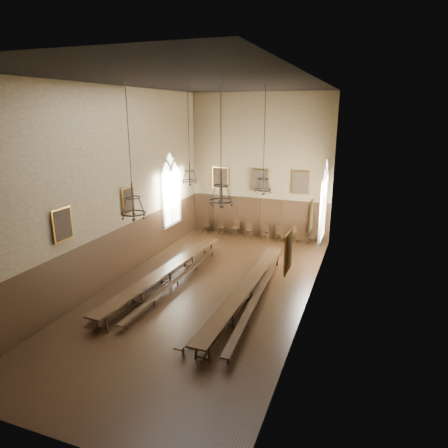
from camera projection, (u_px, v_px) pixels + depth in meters
The scene contains 34 objects.
floor at pixel (204, 293), 18.03m from camera, with size 9.00×18.00×0.02m, color black.
ceiling at pixel (201, 81), 15.55m from camera, with size 9.00×18.00×0.02m, color black.
wall_back at pixel (260, 167), 24.91m from camera, with size 9.00×0.02×9.00m, color olive.
wall_front at pixel (39, 274), 8.67m from camera, with size 9.00×0.02×9.00m, color olive.
wall_left at pixel (113, 188), 18.29m from camera, with size 0.02×18.00×9.00m, color olive.
wall_right at pixel (311, 203), 15.28m from camera, with size 0.02×18.00×9.00m, color olive.
wainscot_panelling at pixel (204, 267), 17.68m from camera, with size 9.00×18.00×2.50m, color black, non-canonical shape.
table_left at pixel (166, 277), 18.74m from camera, with size 1.29×10.08×0.78m.
table_right at pixel (246, 293), 17.05m from camera, with size 0.87×10.07×0.78m.
bench_left_outer at pixel (152, 279), 18.73m from camera, with size 0.55×9.62×0.43m.
bench_left_inner at pixel (178, 281), 18.55m from camera, with size 0.43×9.07×0.41m.
bench_right_inner at pixel (235, 291), 17.53m from camera, with size 0.78×10.22×0.46m.
bench_right_outer at pixel (260, 292), 17.33m from camera, with size 0.91×10.50×0.47m.
chair_0 at pixel (206, 228), 26.83m from camera, with size 0.43×0.43×0.91m.
chair_1 at pixel (221, 229), 26.53m from camera, with size 0.50×0.50×0.99m.
chair_2 at pixel (235, 231), 26.20m from camera, with size 0.53×0.53×1.01m.
chair_3 at pixel (248, 233), 25.83m from camera, with size 0.48×0.48×0.96m.
chair_4 at pixel (265, 235), 25.40m from camera, with size 0.41×0.41×0.89m.
chair_5 at pixel (279, 236), 25.18m from camera, with size 0.48×0.48×0.94m.
chair_6 at pixel (293, 237), 24.91m from camera, with size 0.51×0.51×0.99m.
chair_7 at pixel (312, 240), 24.40m from camera, with size 0.51×0.51×0.90m.
chandelier_back_left at pixel (190, 174), 20.06m from camera, with size 0.78×0.78×4.64m.
chandelier_back_right at pixel (263, 182), 17.92m from camera, with size 0.76×0.76×4.66m.
chandelier_front_left at pixel (133, 205), 15.14m from camera, with size 0.95×0.95×5.02m.
chandelier_front_right at pixel (221, 193), 13.95m from camera, with size 0.83×0.83×4.28m.
portrait_back_0 at pixel (220, 178), 25.88m from camera, with size 1.10×0.12×1.40m.
portrait_back_1 at pixel (259, 180), 25.02m from camera, with size 1.10×0.12×1.40m.
portrait_back_2 at pixel (300, 183), 24.15m from camera, with size 1.10×0.12×1.40m.
portrait_left_0 at pixel (128, 201), 19.37m from camera, with size 0.12×1.00×1.30m.
portrait_left_1 at pixel (62, 225), 15.31m from camera, with size 0.12×1.00×1.30m.
portrait_right_0 at pixel (310, 217), 16.45m from camera, with size 0.12×1.00×1.30m.
portrait_right_1 at pixel (288, 252), 12.39m from camera, with size 0.12×1.00×1.30m.
window_right at pixel (324, 201), 20.57m from camera, with size 0.20×2.20×4.60m, color white, non-canonical shape.
window_left at pixel (171, 190), 23.53m from camera, with size 0.20×2.20×4.60m, color white, non-canonical shape.
Camera 1 is at (6.55, -15.15, 7.93)m, focal length 32.00 mm.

